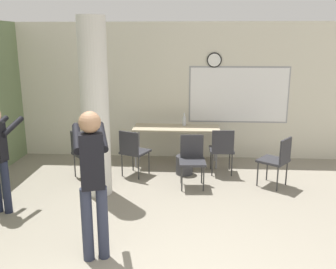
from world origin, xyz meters
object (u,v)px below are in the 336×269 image
object	(u,v)px
chair_mid_room	(277,158)
chair_table_left	(133,150)
chair_near_pillar	(84,151)
folding_table	(176,130)
chair_table_right	(222,148)
bottle_on_table	(184,121)
person_playing_front	(92,174)
chair_table_front	(192,157)

from	to	relation	value
chair_mid_room	chair_table_left	world-z (taller)	same
chair_table_left	chair_near_pillar	xyz separation A→B (m)	(-0.87, -0.16, 0.00)
folding_table	chair_near_pillar	bearing A→B (deg)	-150.63
chair_table_right	chair_table_left	distance (m)	1.64
bottle_on_table	person_playing_front	world-z (taller)	person_playing_front
chair_mid_room	folding_table	bearing A→B (deg)	147.48
chair_near_pillar	person_playing_front	xyz separation A→B (m)	(0.84, -2.51, 0.50)
chair_table_front	chair_near_pillar	size ratio (longest dim) A/B	1.00
chair_table_front	chair_near_pillar	xyz separation A→B (m)	(-1.94, 0.25, 0.00)
chair_mid_room	chair_table_front	bearing A→B (deg)	-178.13
folding_table	person_playing_front	bearing A→B (deg)	-103.00
folding_table	chair_table_right	xyz separation A→B (m)	(0.87, -0.55, -0.20)
folding_table	chair_mid_room	xyz separation A→B (m)	(1.75, -1.12, -0.20)
chair_table_left	chair_table_front	world-z (taller)	same
chair_near_pillar	chair_table_right	bearing A→B (deg)	8.36
folding_table	chair_table_left	size ratio (longest dim) A/B	1.96
chair_table_front	person_playing_front	bearing A→B (deg)	-116.03
chair_near_pillar	chair_table_left	bearing A→B (deg)	10.20
chair_table_front	person_playing_front	world-z (taller)	person_playing_front
bottle_on_table	chair_near_pillar	size ratio (longest dim) A/B	0.29
chair_table_right	bottle_on_table	bearing A→B (deg)	135.39
bottle_on_table	chair_table_right	xyz separation A→B (m)	(0.72, -0.71, -0.35)
chair_mid_room	chair_table_right	distance (m)	1.05
chair_table_left	folding_table	bearing A→B (deg)	45.08
bottle_on_table	chair_table_left	bearing A→B (deg)	-134.74
chair_near_pillar	person_playing_front	world-z (taller)	person_playing_front
chair_table_left	person_playing_front	size ratio (longest dim) A/B	0.50
bottle_on_table	chair_table_left	xyz separation A→B (m)	(-0.91, -0.92, -0.35)
chair_mid_room	chair_table_front	world-z (taller)	same
bottle_on_table	chair_table_front	world-z (taller)	bottle_on_table
chair_near_pillar	person_playing_front	size ratio (longest dim) A/B	0.50
chair_mid_room	person_playing_front	world-z (taller)	person_playing_front
chair_table_right	chair_near_pillar	bearing A→B (deg)	-171.64
chair_mid_room	chair_table_left	xyz separation A→B (m)	(-2.51, 0.36, 0.00)
bottle_on_table	chair_mid_room	bearing A→B (deg)	-38.51
chair_mid_room	chair_table_left	distance (m)	2.53
chair_mid_room	person_playing_front	size ratio (longest dim) A/B	0.50
chair_table_front	chair_near_pillar	bearing A→B (deg)	172.76
chair_table_left	person_playing_front	world-z (taller)	person_playing_front
person_playing_front	folding_table	bearing A→B (deg)	77.00
person_playing_front	chair_near_pillar	bearing A→B (deg)	108.44
bottle_on_table	folding_table	bearing A→B (deg)	-133.88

